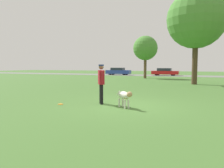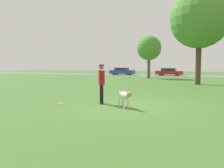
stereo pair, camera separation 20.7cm
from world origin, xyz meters
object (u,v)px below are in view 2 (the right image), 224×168
at_px(dog, 124,96).
at_px(frisbee, 61,104).
at_px(tree_mid_center, 200,19).
at_px(person, 101,80).
at_px(tree_far_left, 149,48).
at_px(parked_car_blue, 122,71).
at_px(parked_car_red, 169,72).

distance_m(dog, frisbee, 2.84).
distance_m(frisbee, tree_mid_center, 15.08).
height_order(person, dog, person).
distance_m(dog, tree_mid_center, 13.94).
distance_m(dog, tree_far_left, 21.20).
bearing_deg(tree_far_left, dog, -77.87).
height_order(parked_car_blue, parked_car_red, parked_car_blue).
distance_m(tree_far_left, parked_car_blue, 11.76).
relative_size(dog, tree_mid_center, 0.11).
relative_size(tree_mid_center, parked_car_blue, 1.85).
distance_m(person, parked_car_blue, 30.52).
bearing_deg(parked_car_red, parked_car_blue, -176.05).
xyz_separation_m(person, dog, (1.22, -0.44, -0.55)).
bearing_deg(dog, tree_mid_center, 121.16).
distance_m(person, tree_mid_center, 13.58).
height_order(dog, parked_car_red, parked_car_red).
relative_size(person, tree_mid_center, 0.21).
height_order(person, parked_car_blue, person).
bearing_deg(tree_far_left, person, -80.98).
bearing_deg(person, dog, 36.46).
height_order(person, parked_car_red, person).
xyz_separation_m(dog, parked_car_red, (-3.31, 29.78, 0.15)).
bearing_deg(dog, tree_far_left, 142.42).
height_order(person, tree_far_left, tree_far_left).
xyz_separation_m(tree_mid_center, tree_far_left, (-6.45, 7.68, -1.72)).
bearing_deg(frisbee, tree_far_left, 94.44).
bearing_deg(tree_mid_center, tree_far_left, 130.01).
distance_m(frisbee, parked_car_blue, 30.78).
distance_m(dog, parked_car_red, 29.96).
bearing_deg(parked_car_red, tree_far_left, -97.13).
relative_size(person, parked_car_blue, 0.38).
height_order(frisbee, parked_car_blue, parked_car_blue).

